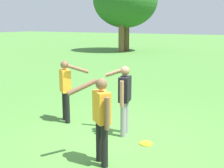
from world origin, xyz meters
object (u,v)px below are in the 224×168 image
(frisbee, at_px, (146,144))
(tree_far_right, at_px, (122,5))
(person_catcher, at_px, (66,86))
(tree_tall_left, at_px, (125,0))
(person_bystander, at_px, (124,95))
(tree_broad_center, at_px, (127,3))
(person_thrower, at_px, (101,115))

(frisbee, xyz_separation_m, tree_far_right, (-9.40, 17.73, 4.06))
(person_catcher, height_order, tree_tall_left, tree_tall_left)
(person_catcher, bearing_deg, tree_far_right, 111.89)
(person_bystander, xyz_separation_m, tree_far_right, (-8.73, 17.45, 3.11))
(tree_tall_left, xyz_separation_m, tree_far_right, (0.13, -1.03, -0.49))
(tree_tall_left, distance_m, tree_far_right, 1.15)
(tree_far_right, bearing_deg, person_catcher, -68.11)
(tree_far_right, bearing_deg, frisbee, -62.07)
(frisbee, relative_size, tree_tall_left, 0.04)
(tree_tall_left, bearing_deg, tree_far_right, -82.60)
(person_catcher, bearing_deg, tree_broad_center, 110.72)
(person_thrower, bearing_deg, tree_far_right, 115.35)
(tree_tall_left, height_order, tree_broad_center, tree_tall_left)
(tree_broad_center, relative_size, tree_far_right, 1.03)
(tree_tall_left, height_order, tree_far_right, tree_tall_left)
(tree_broad_center, xyz_separation_m, tree_far_right, (0.05, -1.19, -0.26))
(person_bystander, bearing_deg, frisbee, -22.31)
(person_bystander, bearing_deg, person_catcher, 176.00)
(person_thrower, xyz_separation_m, tree_far_right, (-8.99, 18.97, 3.11))
(frisbee, bearing_deg, tree_far_right, 117.93)
(person_thrower, relative_size, person_catcher, 1.00)
(person_catcher, bearing_deg, person_thrower, -38.95)
(frisbee, bearing_deg, person_catcher, 170.70)
(person_thrower, bearing_deg, tree_broad_center, 114.14)
(frisbee, height_order, tree_broad_center, tree_broad_center)
(person_bystander, height_order, frisbee, person_bystander)
(person_catcher, distance_m, person_bystander, 1.77)
(frisbee, bearing_deg, tree_broad_center, 116.52)
(tree_tall_left, bearing_deg, person_bystander, -64.39)
(tree_tall_left, bearing_deg, tree_broad_center, 61.36)
(person_bystander, height_order, tree_tall_left, tree_tall_left)
(person_catcher, distance_m, tree_tall_left, 20.01)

